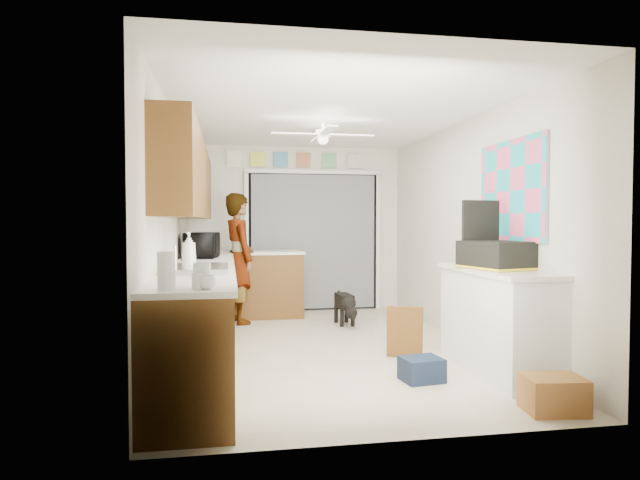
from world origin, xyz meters
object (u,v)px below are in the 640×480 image
cup (207,282)px  paper_towel_roll (166,271)px  microwave (202,245)px  cardboard_box (554,394)px  man (239,258)px  soap_bottle (189,251)px  navy_crate (422,369)px  dog (344,307)px  suitcase (495,255)px

cup → paper_towel_roll: size_ratio=0.46×
microwave → paper_towel_roll: bearing=-176.3°
paper_towel_roll → cup: bearing=0.0°
cardboard_box → man: 4.42m
soap_bottle → navy_crate: 2.25m
microwave → cardboard_box: (2.59, -2.90, -0.96)m
cardboard_box → dog: size_ratio=0.70×
dog → paper_towel_roll: bearing=-122.1°
navy_crate → man: 3.37m
cup → cardboard_box: size_ratio=0.27×
cardboard_box → paper_towel_roll: bearing=-178.9°
microwave → suitcase: 3.27m
navy_crate → dog: bearing=92.6°
microwave → suitcase: size_ratio=0.92×
cardboard_box → navy_crate: (-0.67, 0.86, -0.03)m
navy_crate → dog: 2.57m
microwave → man: 1.01m
paper_towel_roll → man: bearing=82.4°
microwave → navy_crate: (1.92, -2.04, -0.99)m
navy_crate → suitcase: bearing=10.4°
suitcase → cardboard_box: size_ratio=1.41×
soap_bottle → microwave: bearing=88.7°
soap_bottle → cup: 1.40m
microwave → cup: size_ratio=4.81×
cup → cardboard_box: bearing=1.2°
soap_bottle → suitcase: bearing=-7.0°
paper_towel_roll → suitcase: (2.73, 1.05, 0.00)m
microwave → soap_bottle: soap_bottle is taller
cup → cardboard_box: 2.57m
microwave → navy_crate: size_ratio=1.61×
soap_bottle → cardboard_box: 3.10m
man → cardboard_box: bearing=-167.8°
paper_towel_roll → cardboard_box: size_ratio=0.58×
dog → microwave: bearing=-167.5°
cup → dog: 3.91m
microwave → cup: (0.17, -2.95, -0.10)m
microwave → man: (0.44, 0.89, -0.22)m
suitcase → cardboard_box: (-0.07, -1.00, -0.94)m
soap_bottle → dog: soap_bottle is taller
cardboard_box → man: man is taller
navy_crate → dog: size_ratio=0.57×
cup → man: bearing=86.0°
microwave → man: size_ratio=0.30×
cup → paper_towel_roll: (-0.24, 0.00, 0.08)m
soap_bottle → dog: 2.92m
paper_towel_roll → man: (0.51, 3.84, -0.19)m
microwave → cup: 2.96m
navy_crate → man: man is taller
suitcase → soap_bottle: bearing=159.4°
navy_crate → man: (-1.48, 2.92, 0.77)m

